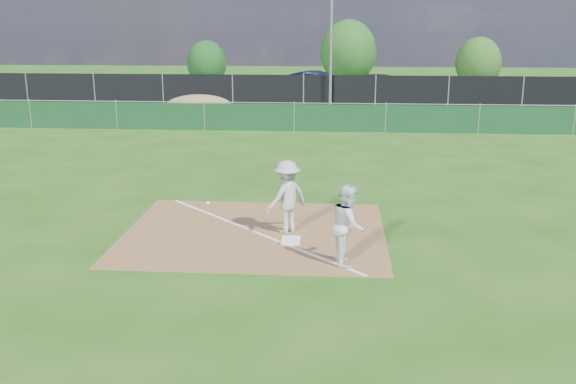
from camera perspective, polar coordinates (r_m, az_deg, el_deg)
The scene contains 17 objects.
ground at distance 23.61m, azimuth -0.24°, elevation 3.38°, with size 90.00×90.00×0.00m, color #204F11.
infield_dirt at distance 14.95m, azimuth -2.95°, elevation -3.61°, with size 6.00×5.00×0.02m, color brown.
foul_line at distance 14.95m, azimuth -2.95°, elevation -3.55°, with size 0.08×7.00×0.01m, color white.
green_fence at distance 28.42m, azimuth 0.55°, elevation 6.62°, with size 44.00×0.05×1.20m, color #0D3217.
dirt_mound at distance 32.55m, azimuth -7.94°, elevation 7.54°, with size 3.38×2.60×1.17m, color olive.
black_fence at distance 36.30m, azimuth 1.38°, elevation 8.95°, with size 46.00×0.04×1.80m, color black.
parking_lot at distance 41.36m, azimuth 1.73°, elevation 8.46°, with size 46.00×9.00×0.01m, color black.
light_pole at distance 35.75m, azimuth 3.86°, elevation 13.81°, with size 0.16×0.16×8.00m, color slate.
first_base at distance 14.25m, azimuth 0.27°, elevation -4.32°, with size 0.41×0.41×0.09m, color white.
play_at_first at distance 14.69m, azimuth -0.12°, elevation -0.43°, with size 2.44×1.21×1.69m.
runner at distance 12.90m, azimuth 5.33°, elevation -2.90°, with size 0.80×0.63×1.66m, color silver.
car_left at distance 40.31m, azimuth -5.16°, elevation 9.35°, with size 1.83×4.56×1.55m, color #9EA1A5.
car_mid at distance 40.66m, azimuth 2.59°, elevation 9.51°, with size 1.73×4.98×1.64m, color black.
car_right at distance 41.59m, azimuth 8.58°, elevation 9.33°, with size 2.00×4.92×1.43m, color black.
tree_left at distance 47.40m, azimuth -7.24°, elevation 11.29°, with size 2.82×2.82×3.35m.
tree_mid at distance 47.70m, azimuth 5.38°, elevation 12.26°, with size 4.04×4.04×4.80m.
tree_right at distance 46.69m, azimuth 16.56°, elevation 10.93°, with size 3.08×3.08×3.65m.
Camera 1 is at (1.82, -13.04, 4.81)m, focal length 40.00 mm.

